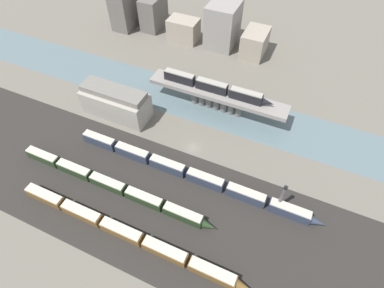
{
  "coord_description": "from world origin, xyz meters",
  "views": [
    {
      "loc": [
        26.33,
        -59.88,
        80.49
      ],
      "look_at": [
        0.0,
        -0.95,
        3.21
      ],
      "focal_mm": 28.0,
      "sensor_mm": 36.0,
      "label": 1
    }
  ],
  "objects_px": {
    "train_yard_far": "(190,174)",
    "warehouse_building": "(116,103)",
    "train_yard_near": "(127,233)",
    "signal_tower": "(281,198)",
    "train_yard_mid": "(112,185)",
    "train_on_bridge": "(215,87)"
  },
  "relations": [
    {
      "from": "train_on_bridge",
      "to": "train_yard_near",
      "type": "distance_m",
      "value": 59.09
    },
    {
      "from": "train_yard_mid",
      "to": "signal_tower",
      "type": "height_order",
      "value": "signal_tower"
    },
    {
      "from": "train_yard_far",
      "to": "warehouse_building",
      "type": "height_order",
      "value": "warehouse_building"
    },
    {
      "from": "train_yard_near",
      "to": "signal_tower",
      "type": "bearing_deg",
      "value": 35.67
    },
    {
      "from": "train_on_bridge",
      "to": "train_yard_mid",
      "type": "height_order",
      "value": "train_on_bridge"
    },
    {
      "from": "train_on_bridge",
      "to": "train_yard_mid",
      "type": "relative_size",
      "value": 0.63
    },
    {
      "from": "train_yard_far",
      "to": "signal_tower",
      "type": "bearing_deg",
      "value": 1.91
    },
    {
      "from": "train_on_bridge",
      "to": "train_yard_far",
      "type": "bearing_deg",
      "value": -81.42
    },
    {
      "from": "train_yard_far",
      "to": "warehouse_building",
      "type": "distance_m",
      "value": 40.16
    },
    {
      "from": "train_yard_mid",
      "to": "warehouse_building",
      "type": "xyz_separation_m",
      "value": [
        -16.65,
        28.83,
        3.99
      ]
    },
    {
      "from": "warehouse_building",
      "to": "signal_tower",
      "type": "bearing_deg",
      "value": -12.58
    },
    {
      "from": "train_yard_mid",
      "to": "signal_tower",
      "type": "xyz_separation_m",
      "value": [
        48.25,
        14.34,
        3.94
      ]
    },
    {
      "from": "train_on_bridge",
      "to": "train_yard_far",
      "type": "relative_size",
      "value": 0.52
    },
    {
      "from": "train_on_bridge",
      "to": "train_yard_far",
      "type": "xyz_separation_m",
      "value": [
        5.08,
        -33.67,
        -7.98
      ]
    },
    {
      "from": "train_yard_near",
      "to": "warehouse_building",
      "type": "xyz_separation_m",
      "value": [
        -29.08,
        40.2,
        4.01
      ]
    },
    {
      "from": "train_yard_far",
      "to": "signal_tower",
      "type": "xyz_separation_m",
      "value": [
        28.01,
        0.93,
        3.7
      ]
    },
    {
      "from": "train_on_bridge",
      "to": "train_yard_mid",
      "type": "xyz_separation_m",
      "value": [
        -15.16,
        -47.08,
        -8.22
      ]
    },
    {
      "from": "train_yard_mid",
      "to": "warehouse_building",
      "type": "bearing_deg",
      "value": 120.01
    },
    {
      "from": "train_on_bridge",
      "to": "train_yard_near",
      "type": "relative_size",
      "value": 0.6
    },
    {
      "from": "warehouse_building",
      "to": "train_yard_mid",
      "type": "bearing_deg",
      "value": -59.99
    },
    {
      "from": "train_on_bridge",
      "to": "signal_tower",
      "type": "xyz_separation_m",
      "value": [
        33.09,
        -32.74,
        -4.28
      ]
    },
    {
      "from": "train_yard_far",
      "to": "signal_tower",
      "type": "height_order",
      "value": "signal_tower"
    }
  ]
}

